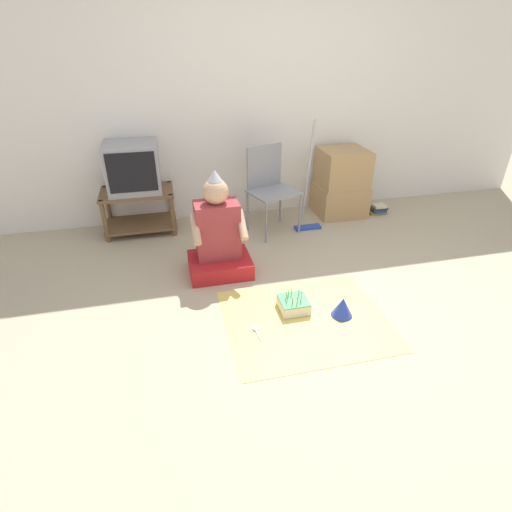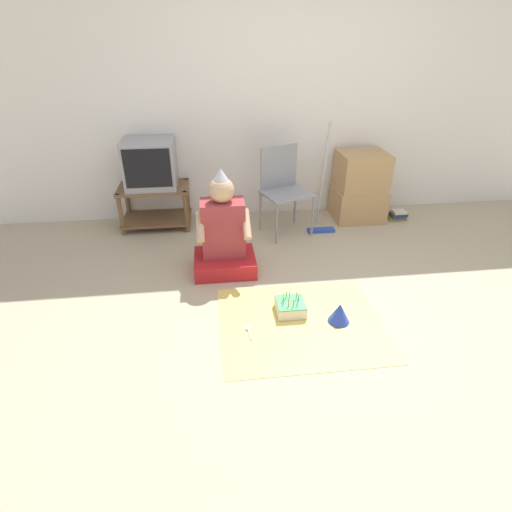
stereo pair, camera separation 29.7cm
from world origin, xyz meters
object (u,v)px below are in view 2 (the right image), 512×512
at_px(tv, 150,164).
at_px(dust_mop, 322,202).
at_px(folding_chair, 283,184).
at_px(book_pile, 398,215).
at_px(birthday_cake, 290,307).
at_px(party_hat_blue, 340,313).
at_px(cardboard_box_stack, 359,187).
at_px(person_seated, 224,236).

bearing_deg(tv, dust_mop, -10.27).
bearing_deg(folding_chair, dust_mop, -7.16).
bearing_deg(book_pile, tv, 176.44).
relative_size(book_pile, birthday_cake, 0.95).
bearing_deg(party_hat_blue, tv, 128.45).
xyz_separation_m(birthday_cake, party_hat_blue, (0.33, -0.15, 0.03)).
xyz_separation_m(folding_chair, dust_mop, (0.40, -0.05, -0.19)).
bearing_deg(tv, folding_chair, -11.21).
xyz_separation_m(cardboard_box_stack, person_seated, (-1.52, -0.94, -0.04)).
height_order(cardboard_box_stack, birthday_cake, cardboard_box_stack).
height_order(tv, party_hat_blue, tv).
bearing_deg(dust_mop, folding_chair, 172.84).
bearing_deg(person_seated, folding_chair, 48.70).
bearing_deg(party_hat_blue, folding_chair, 95.19).
xyz_separation_m(dust_mop, person_seated, (-1.04, -0.68, 0.00)).
distance_m(tv, cardboard_box_stack, 2.22).
distance_m(cardboard_box_stack, party_hat_blue, 1.95).
bearing_deg(book_pile, person_seated, -157.30).
bearing_deg(birthday_cake, book_pile, 45.05).
bearing_deg(folding_chair, tv, 168.79).
xyz_separation_m(folding_chair, book_pile, (1.33, 0.10, -0.45)).
distance_m(dust_mop, party_hat_blue, 1.56).
height_order(dust_mop, birthday_cake, dust_mop).
distance_m(tv, person_seated, 1.25).
bearing_deg(party_hat_blue, cardboard_box_stack, 67.39).
xyz_separation_m(dust_mop, party_hat_blue, (-0.26, -1.52, -0.23)).
distance_m(cardboard_box_stack, dust_mop, 0.55).
height_order(tv, folding_chair, tv).
height_order(cardboard_box_stack, dust_mop, dust_mop).
xyz_separation_m(cardboard_box_stack, book_pile, (0.44, -0.12, -0.31)).
bearing_deg(tv, party_hat_blue, -51.55).
xyz_separation_m(cardboard_box_stack, party_hat_blue, (-0.74, -1.78, -0.28)).
bearing_deg(tv, book_pile, -3.56).
bearing_deg(party_hat_blue, book_pile, 54.58).
relative_size(birthday_cake, party_hat_blue, 1.33).
distance_m(birthday_cake, party_hat_blue, 0.36).
height_order(book_pile, party_hat_blue, party_hat_blue).
xyz_separation_m(book_pile, party_hat_blue, (-1.18, -1.66, 0.03)).
bearing_deg(book_pile, party_hat_blue, -125.42).
distance_m(tv, folding_chair, 1.35).
relative_size(folding_chair, book_pile, 4.33).
relative_size(person_seated, party_hat_blue, 5.69).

